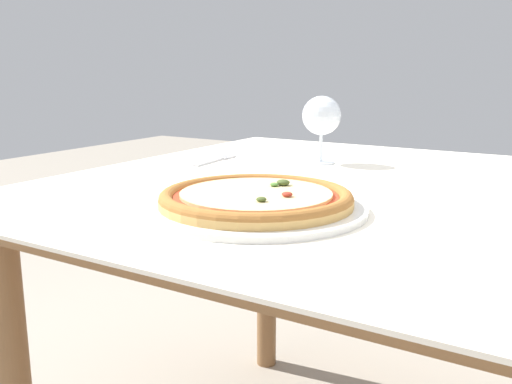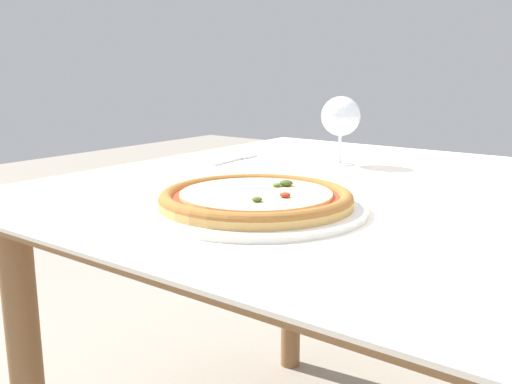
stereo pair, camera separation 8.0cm
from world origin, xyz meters
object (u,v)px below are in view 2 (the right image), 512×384
at_px(dining_table, 464,241).
at_px(pizza_plate, 256,200).
at_px(fork, 235,160).
at_px(wine_glass_far_right, 341,117).

distance_m(dining_table, pizza_plate, 0.37).
bearing_deg(fork, dining_table, -9.54).
relative_size(dining_table, wine_glass_far_right, 9.63).
bearing_deg(fork, wine_glass_far_right, 24.20).
bearing_deg(wine_glass_far_right, pizza_plate, -76.86).
bearing_deg(dining_table, fork, 170.46).
bearing_deg(dining_table, pizza_plate, -132.82).
relative_size(pizza_plate, fork, 2.02).
bearing_deg(wine_glass_far_right, dining_table, -29.55).
height_order(pizza_plate, fork, pizza_plate).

